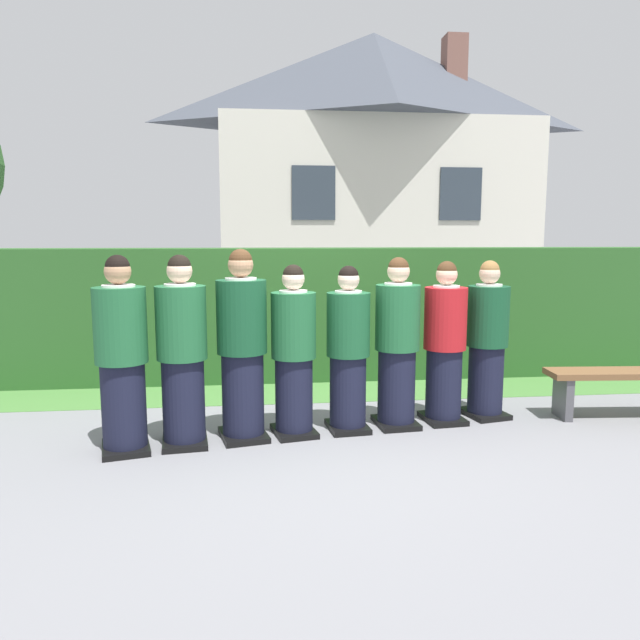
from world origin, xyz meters
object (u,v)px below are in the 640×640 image
Objects in this scene: student_front_row_1 at (182,356)px; student_front_row_5 at (397,347)px; student_in_red_blazer at (445,346)px; student_front_row_7 at (487,343)px; student_front_row_3 at (294,355)px; student_front_row_4 at (348,353)px; wooden_bench at (618,383)px; student_front_row_0 at (122,359)px; student_front_row_2 at (242,350)px.

student_front_row_5 is (1.96, 0.31, -0.02)m from student_front_row_1.
student_front_row_7 is (0.47, 0.12, -0.00)m from student_in_red_blazer.
student_in_red_blazer is (1.48, 0.23, 0.01)m from student_front_row_3.
student_in_red_blazer is at bearing 9.10° from student_front_row_4.
student_front_row_0 is at bearing -174.61° from wooden_bench.
wooden_bench is at bearing 2.99° from student_front_row_3.
student_front_row_0 reaches higher than student_front_row_3.
student_front_row_7 is (1.95, 0.35, 0.01)m from student_front_row_3.
student_front_row_5 is at bearing 8.62° from student_front_row_3.
student_front_row_5 is (1.45, 0.20, -0.04)m from student_front_row_2.
wooden_bench is (2.74, 0.09, -0.38)m from student_front_row_4.
student_front_row_0 reaches higher than student_front_row_1.
student_front_row_1 reaches higher than student_front_row_7.
student_front_row_0 is 1.16× the size of wooden_bench.
student_front_row_1 is at bearing -170.35° from student_front_row_3.
student_front_row_0 is 4.75m from wooden_bench.
student_front_row_4 is 0.98× the size of student_front_row_7.
student_front_row_5 reaches higher than wooden_bench.
student_front_row_5 reaches higher than student_front_row_7.
student_in_red_blazer is 1.10× the size of wooden_bench.
student_in_red_blazer is at bearing 9.22° from student_front_row_1.
student_front_row_3 is 1.50m from student_in_red_blazer.
student_in_red_blazer is 1.00× the size of student_front_row_7.
student_front_row_5 is 0.50m from student_in_red_blazer.
student_in_red_blazer reaches higher than student_front_row_3.
student_front_row_1 is 1.98m from student_front_row_5.
student_front_row_2 is 2.44m from student_front_row_7.
student_front_row_1 reaches higher than student_front_row_5.
student_front_row_4 is (1.96, 0.35, -0.06)m from student_front_row_0.
student_front_row_1 is at bearing -170.04° from student_front_row_7.
student_front_row_5 is at bearing -170.41° from student_in_red_blazer.
wooden_bench is at bearing 3.46° from student_front_row_2.
student_front_row_5 is at bearing 8.03° from student_front_row_2.
student_front_row_0 reaches higher than student_front_row_4.
student_front_row_1 is 1.05× the size of student_front_row_7.
student_front_row_2 is at bearing 12.49° from student_front_row_0.
student_front_row_3 is 1.01× the size of student_front_row_4.
student_front_row_5 is 1.13× the size of wooden_bench.
student_front_row_1 is at bearing -167.77° from student_front_row_2.
student_front_row_5 reaches higher than student_in_red_blazer.
student_in_red_blazer is (0.97, 0.16, 0.02)m from student_front_row_4.
student_front_row_0 is 2.97m from student_in_red_blazer.
student_front_row_4 is 0.96× the size of student_front_row_5.
student_front_row_1 reaches higher than student_in_red_blazer.
student_front_row_7 is at bearing 172.22° from wooden_bench.
student_front_row_2 is 1.96m from student_in_red_blazer.
student_in_red_blazer reaches higher than student_front_row_7.
student_front_row_3 is at bearing -171.06° from student_in_red_blazer.
student_front_row_4 is 1.08× the size of wooden_bench.
student_front_row_7 is (3.40, 0.62, -0.04)m from student_front_row_0.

